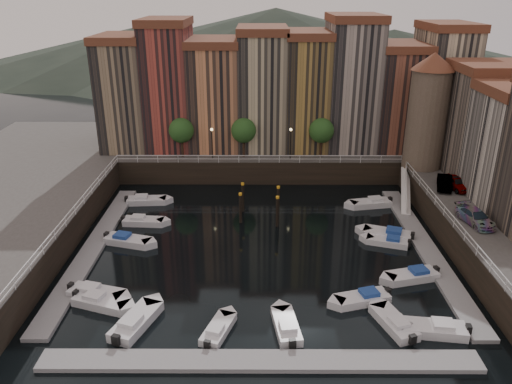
{
  "coord_description": "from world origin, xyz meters",
  "views": [
    {
      "loc": [
        -0.15,
        -43.88,
        23.71
      ],
      "look_at": [
        -0.35,
        4.0,
        3.92
      ],
      "focal_mm": 35.0,
      "sensor_mm": 36.0,
      "label": 1
    }
  ],
  "objects_px": {
    "boat_left_1": "(95,293)",
    "gangway": "(406,188)",
    "mooring_pilings": "(260,205)",
    "car_c": "(475,218)",
    "corner_tower": "(428,110)",
    "car_a": "(456,183)",
    "boat_left_2": "(127,240)",
    "car_b": "(444,183)",
    "boat_left_0": "(100,302)"
  },
  "relations": [
    {
      "from": "boat_left_0",
      "to": "car_b",
      "type": "xyz_separation_m",
      "value": [
        33.11,
        17.64,
        3.31
      ]
    },
    {
      "from": "boat_left_0",
      "to": "boat_left_1",
      "type": "relative_size",
      "value": 0.99
    },
    {
      "from": "gangway",
      "to": "corner_tower",
      "type": "bearing_deg",
      "value": 57.2
    },
    {
      "from": "boat_left_1",
      "to": "car_b",
      "type": "bearing_deg",
      "value": 41.66
    },
    {
      "from": "boat_left_0",
      "to": "car_b",
      "type": "distance_m",
      "value": 37.66
    },
    {
      "from": "car_b",
      "to": "boat_left_1",
      "type": "bearing_deg",
      "value": -136.84
    },
    {
      "from": "boat_left_1",
      "to": "boat_left_2",
      "type": "height_order",
      "value": "boat_left_1"
    },
    {
      "from": "corner_tower",
      "to": "boat_left_1",
      "type": "distance_m",
      "value": 42.24
    },
    {
      "from": "car_a",
      "to": "car_b",
      "type": "xyz_separation_m",
      "value": [
        -1.2,
        0.12,
        -0.03
      ]
    },
    {
      "from": "boat_left_1",
      "to": "boat_left_2",
      "type": "distance_m",
      "value": 9.26
    },
    {
      "from": "gangway",
      "to": "car_a",
      "type": "bearing_deg",
      "value": -33.33
    },
    {
      "from": "gangway",
      "to": "mooring_pilings",
      "type": "xyz_separation_m",
      "value": [
        -17.07,
        -4.19,
        -0.27
      ]
    },
    {
      "from": "boat_left_0",
      "to": "car_a",
      "type": "bearing_deg",
      "value": 45.92
    },
    {
      "from": "mooring_pilings",
      "to": "car_a",
      "type": "height_order",
      "value": "car_a"
    },
    {
      "from": "gangway",
      "to": "boat_left_1",
      "type": "xyz_separation_m",
      "value": [
        -30.59,
        -19.29,
        -1.54
      ]
    },
    {
      "from": "boat_left_1",
      "to": "boat_left_2",
      "type": "xyz_separation_m",
      "value": [
        0.35,
        9.25,
        -0.0
      ]
    },
    {
      "from": "corner_tower",
      "to": "boat_left_2",
      "type": "bearing_deg",
      "value": -156.32
    },
    {
      "from": "gangway",
      "to": "car_c",
      "type": "height_order",
      "value": "car_c"
    },
    {
      "from": "mooring_pilings",
      "to": "car_a",
      "type": "relative_size",
      "value": 1.06
    },
    {
      "from": "car_a",
      "to": "car_c",
      "type": "height_order",
      "value": "car_a"
    },
    {
      "from": "boat_left_0",
      "to": "boat_left_1",
      "type": "bearing_deg",
      "value": 141.34
    },
    {
      "from": "boat_left_2",
      "to": "car_a",
      "type": "distance_m",
      "value": 35.58
    },
    {
      "from": "boat_left_0",
      "to": "car_a",
      "type": "distance_m",
      "value": 38.67
    },
    {
      "from": "boat_left_1",
      "to": "boat_left_0",
      "type": "bearing_deg",
      "value": -41.83
    },
    {
      "from": "car_c",
      "to": "car_b",
      "type": "bearing_deg",
      "value": 76.15
    },
    {
      "from": "gangway",
      "to": "mooring_pilings",
      "type": "height_order",
      "value": "gangway"
    },
    {
      "from": "boat_left_2",
      "to": "car_c",
      "type": "relative_size",
      "value": 1.08
    },
    {
      "from": "corner_tower",
      "to": "gangway",
      "type": "bearing_deg",
      "value": -122.8
    },
    {
      "from": "gangway",
      "to": "mooring_pilings",
      "type": "bearing_deg",
      "value": -166.22
    },
    {
      "from": "boat_left_1",
      "to": "car_b",
      "type": "distance_m",
      "value": 37.79
    },
    {
      "from": "gangway",
      "to": "car_b",
      "type": "relative_size",
      "value": 2.0
    },
    {
      "from": "car_a",
      "to": "car_b",
      "type": "height_order",
      "value": "car_a"
    },
    {
      "from": "boat_left_2",
      "to": "car_a",
      "type": "xyz_separation_m",
      "value": [
        34.7,
        7.1,
        3.34
      ]
    },
    {
      "from": "gangway",
      "to": "mooring_pilings",
      "type": "relative_size",
      "value": 1.87
    },
    {
      "from": "mooring_pilings",
      "to": "boat_left_0",
      "type": "height_order",
      "value": "mooring_pilings"
    },
    {
      "from": "car_c",
      "to": "boat_left_2",
      "type": "bearing_deg",
      "value": 164.41
    },
    {
      "from": "mooring_pilings",
      "to": "boat_left_2",
      "type": "bearing_deg",
      "value": -156.07
    },
    {
      "from": "boat_left_1",
      "to": "gangway",
      "type": "bearing_deg",
      "value": 47.94
    },
    {
      "from": "boat_left_2",
      "to": "mooring_pilings",
      "type": "bearing_deg",
      "value": 39.74
    },
    {
      "from": "boat_left_1",
      "to": "car_c",
      "type": "relative_size",
      "value": 1.09
    },
    {
      "from": "gangway",
      "to": "boat_left_2",
      "type": "bearing_deg",
      "value": -161.64
    },
    {
      "from": "gangway",
      "to": "boat_left_1",
      "type": "distance_m",
      "value": 36.2
    },
    {
      "from": "car_b",
      "to": "car_a",
      "type": "bearing_deg",
      "value": 11.64
    },
    {
      "from": "corner_tower",
      "to": "boat_left_2",
      "type": "relative_size",
      "value": 2.76
    },
    {
      "from": "corner_tower",
      "to": "mooring_pilings",
      "type": "relative_size",
      "value": 3.1
    },
    {
      "from": "corner_tower",
      "to": "gangway",
      "type": "xyz_separation_m",
      "value": [
        -2.9,
        -4.5,
        -8.28
      ]
    },
    {
      "from": "boat_left_0",
      "to": "car_c",
      "type": "relative_size",
      "value": 1.08
    },
    {
      "from": "car_a",
      "to": "car_c",
      "type": "distance_m",
      "value": 8.8
    },
    {
      "from": "boat_left_2",
      "to": "corner_tower",
      "type": "bearing_deg",
      "value": 39.49
    },
    {
      "from": "boat_left_0",
      "to": "car_c",
      "type": "xyz_separation_m",
      "value": [
        32.96,
        8.82,
        3.29
      ]
    }
  ]
}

